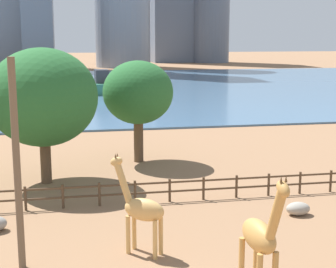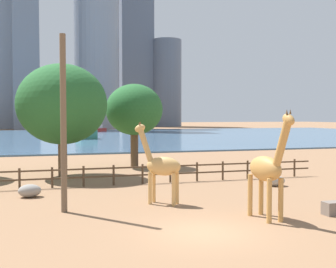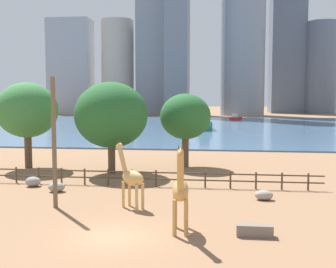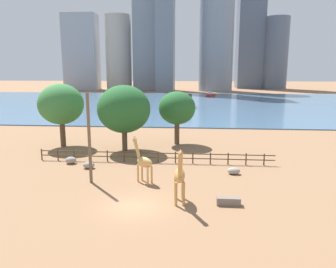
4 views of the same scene
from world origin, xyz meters
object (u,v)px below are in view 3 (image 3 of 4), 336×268
Objects in this scene: giraffe_companion at (180,191)px; tree_center_broad at (185,117)px; boulder_by_pole at (33,182)px; boat_ferry at (204,124)px; boulder_small at (264,195)px; giraffe_tall at (131,177)px; boulder_near_fence at (56,187)px; tree_left_large at (111,115)px; boat_sailboat at (236,118)px; utility_pole at (54,143)px; tree_right_tall at (27,110)px; feeding_trough at (255,230)px.

giraffe_companion is 20.67m from tree_center_broad.
boat_ferry reaches higher than boulder_by_pole.
boulder_small is (17.44, -2.18, -0.05)m from boulder_by_pole.
boulder_near_fence is at bearing 6.84° from giraffe_tall.
giraffe_companion is 4.00× the size of boulder_by_pole.
boulder_small is (14.91, -0.63, -0.02)m from boulder_near_fence.
tree_left_large reaches higher than boat_sailboat.
boulder_by_pole is (-4.18, 5.79, -3.73)m from utility_pole.
tree_right_tall is (-8.81, 1.73, 0.34)m from tree_left_large.
boat_sailboat is at bearing 88.52° from feeding_trough.
boulder_by_pole is 0.14× the size of boat_ferry.
boulder_near_fence is 0.15× the size of tree_right_tall.
tree_center_broad is 45.19m from boat_ferry.
tree_center_broad is 0.87× the size of tree_right_tall.
boulder_by_pole is 0.27× the size of boat_sailboat.
tree_left_large is at bearing -152.83° from boat_sailboat.
feeding_trough is at bearing -99.03° from boulder_small.
giraffe_tall is 0.51× the size of utility_pole.
utility_pole is 16.18m from tree_right_tall.
giraffe_tall is 0.50× the size of tree_left_large.
boat_sailboat is at bearing 89.13° from boulder_small.
giraffe_tall is 12.82m from tree_left_large.
tree_left_large is (2.13, 7.82, 4.97)m from boulder_near_fence.
tree_center_broad is at bearing 116.53° from boulder_small.
giraffe_tall is 7.63m from boulder_near_fence.
boulder_small is (8.48, 3.15, -1.61)m from giraffe_tall.
tree_left_large is 0.99× the size of tree_right_tall.
boat_sailboat is (9.92, 98.39, -1.10)m from giraffe_tall.
giraffe_tall is 8.71m from feeding_trough.
feeding_trough is 0.22× the size of tree_right_tall.
tree_center_broad is (-1.45, 20.43, 2.79)m from giraffe_companion.
tree_right_tall is (-4.15, 8.00, 5.27)m from boulder_by_pole.
utility_pole reaches higher than boulder_small.
giraffe_companion is 18.10m from tree_left_large.
boat_ferry reaches higher than feeding_trough.
tree_center_broad reaches higher than boulder_small.
boulder_by_pole is at bearing 125.79° from utility_pole.
boulder_by_pole is 0.96× the size of boulder_small.
tree_right_tall is (-15.18, -2.67, 0.66)m from tree_center_broad.
boat_ferry is (0.21, 45.05, -3.54)m from tree_center_broad.
tree_right_tall is 1.90× the size of boat_sailboat.
feeding_trough is 0.22× the size of tree_left_large.
tree_right_tall is 0.98× the size of boat_ferry.
boat_sailboat is at bearing 171.39° from giraffe_companion.
giraffe_companion is 0.58× the size of utility_pole.
tree_right_tall is at bearing 159.21° from boat_ferry.
boulder_near_fence is 0.68× the size of feeding_trough.
tree_right_tall reaches higher than tree_left_large.
boulder_by_pole is at bearing 6.53° from giraffe_tall.
boulder_near_fence is 12.80m from tree_right_tall.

